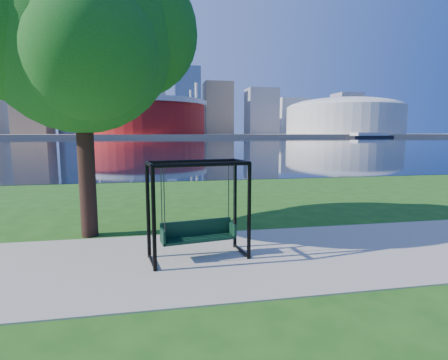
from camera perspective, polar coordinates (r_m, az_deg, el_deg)
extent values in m
plane|color=#1E5114|center=(8.20, -0.20, -11.57)|extent=(900.00, 900.00, 0.00)
cube|color=#9E937F|center=(7.73, 0.49, -12.67)|extent=(120.00, 4.00, 0.03)
cube|color=black|center=(109.65, -9.94, 6.13)|extent=(900.00, 180.00, 0.02)
cube|color=#937F60|center=(313.62, -10.45, 7.21)|extent=(900.00, 228.00, 2.00)
cylinder|color=maroon|center=(242.98, -12.83, 9.89)|extent=(80.00, 80.00, 22.00)
cylinder|color=silver|center=(243.57, -12.90, 12.12)|extent=(83.00, 83.00, 3.00)
cylinder|color=silver|center=(263.18, -5.40, 10.95)|extent=(2.00, 2.00, 32.00)
cylinder|color=silver|center=(265.33, -19.95, 10.51)|extent=(2.00, 2.00, 32.00)
cylinder|color=silver|center=(227.95, -21.50, 10.98)|extent=(2.00, 2.00, 32.00)
cylinder|color=silver|center=(225.45, -4.49, 11.52)|extent=(2.00, 2.00, 32.00)
cylinder|color=beige|center=(278.48, 18.97, 9.15)|extent=(84.00, 84.00, 20.00)
ellipsoid|color=beige|center=(278.93, 19.05, 11.00)|extent=(84.00, 84.00, 15.12)
cube|color=#998466|center=(325.92, -29.11, 14.34)|extent=(26.00, 26.00, 88.00)
cube|color=slate|center=(342.82, -22.86, 14.91)|extent=(30.00, 24.00, 95.00)
cube|color=gray|center=(316.96, -18.07, 13.68)|extent=(24.00, 24.00, 72.00)
cube|color=silver|center=(344.97, -12.35, 14.02)|extent=(32.00, 28.00, 80.00)
cube|color=slate|center=(319.96, -5.99, 12.68)|extent=(22.00, 22.00, 58.00)
cube|color=#998466|center=(338.16, -1.01, 11.60)|extent=(26.00, 26.00, 48.00)
cube|color=gray|center=(337.32, 6.12, 11.06)|extent=(28.00, 24.00, 42.00)
cube|color=silver|center=(373.82, 10.97, 10.17)|extent=(30.00, 26.00, 36.00)
cube|color=gray|center=(377.42, 19.31, 10.16)|extent=(24.00, 24.00, 40.00)
cube|color=#998466|center=(410.94, 23.14, 9.18)|extent=(26.00, 26.00, 32.00)
sphere|color=#998466|center=(335.55, -29.67, 22.39)|extent=(10.00, 10.00, 10.00)
cylinder|color=black|center=(6.86, -11.38, -6.48)|extent=(0.09, 0.09, 2.08)
cylinder|color=black|center=(7.40, 4.13, -5.31)|extent=(0.09, 0.09, 2.08)
cylinder|color=black|center=(7.65, -12.28, -5.04)|extent=(0.09, 0.09, 2.08)
cylinder|color=black|center=(8.14, 1.81, -4.10)|extent=(0.09, 0.09, 2.08)
cylinder|color=black|center=(6.90, -3.39, 2.52)|extent=(1.98, 0.40, 0.08)
cylinder|color=black|center=(7.68, -5.10, 3.03)|extent=(1.98, 0.40, 0.08)
cylinder|color=black|center=(7.09, -12.09, 2.50)|extent=(0.21, 0.82, 0.08)
cylinder|color=black|center=(7.54, -11.65, -12.91)|extent=(0.19, 0.82, 0.07)
cylinder|color=black|center=(7.61, 2.96, 3.01)|extent=(0.21, 0.82, 0.08)
cylinder|color=black|center=(8.03, 2.86, -11.45)|extent=(0.19, 0.82, 0.07)
cube|color=black|center=(7.60, -4.17, -9.55)|extent=(1.63, 0.65, 0.05)
cube|color=black|center=(7.71, -4.54, -7.77)|extent=(1.57, 0.30, 0.34)
cube|color=black|center=(7.41, -9.96, -9.09)|extent=(0.11, 0.41, 0.31)
cube|color=black|center=(7.80, 1.30, -8.12)|extent=(0.11, 0.41, 0.31)
cylinder|color=#35353A|center=(7.06, -9.74, -3.22)|extent=(0.02, 0.02, 1.31)
cylinder|color=#35353A|center=(7.46, 1.66, -2.53)|extent=(0.02, 0.02, 1.31)
cylinder|color=#35353A|center=(7.38, -10.19, -2.75)|extent=(0.02, 0.02, 1.31)
cylinder|color=#35353A|center=(7.77, 0.75, -2.12)|extent=(0.02, 0.02, 1.31)
cylinder|color=black|center=(9.67, -21.60, 3.64)|extent=(0.42, 0.42, 4.23)
sphere|color=#195118|center=(9.93, -22.47, 20.46)|extent=(4.61, 4.61, 4.61)
sphere|color=#195118|center=(10.42, -14.62, 22.31)|extent=(3.46, 3.46, 3.46)
sphere|color=#195118|center=(9.89, -30.04, 21.22)|extent=(3.65, 3.65, 3.65)
sphere|color=#195118|center=(8.74, -21.18, 19.14)|extent=(3.07, 3.07, 3.07)
sphere|color=#195118|center=(11.33, -24.50, 22.68)|extent=(3.27, 3.27, 3.27)
cube|color=black|center=(225.50, 22.68, 6.54)|extent=(31.66, 15.02, 1.22)
cube|color=silver|center=(225.49, 22.70, 6.93)|extent=(25.35, 12.12, 1.84)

